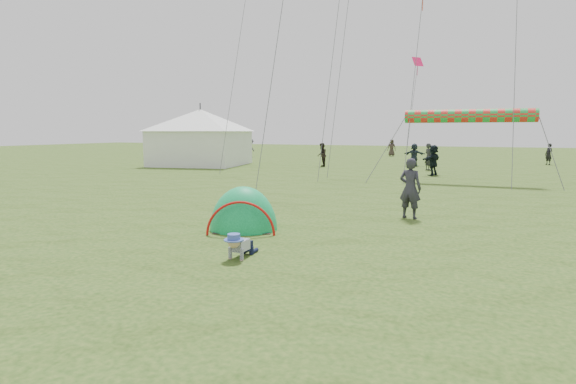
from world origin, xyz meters
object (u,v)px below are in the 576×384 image
at_px(event_marquee, 201,135).
at_px(popup_tent, 244,230).
at_px(standing_adult, 410,188).
at_px(crawling_toddler, 239,245).

bearing_deg(event_marquee, popup_tent, -63.56).
distance_m(standing_adult, event_marquee, 22.75).
bearing_deg(event_marquee, standing_adult, -51.29).
xyz_separation_m(popup_tent, standing_adult, (3.67, 3.15, 0.87)).
distance_m(crawling_toddler, event_marquee, 25.19).
xyz_separation_m(crawling_toddler, event_marquee, (-14.43, 20.56, 1.91)).
height_order(crawling_toddler, popup_tent, popup_tent).
height_order(crawling_toddler, standing_adult, standing_adult).
bearing_deg(standing_adult, crawling_toddler, 78.20).
distance_m(popup_tent, event_marquee, 22.68).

